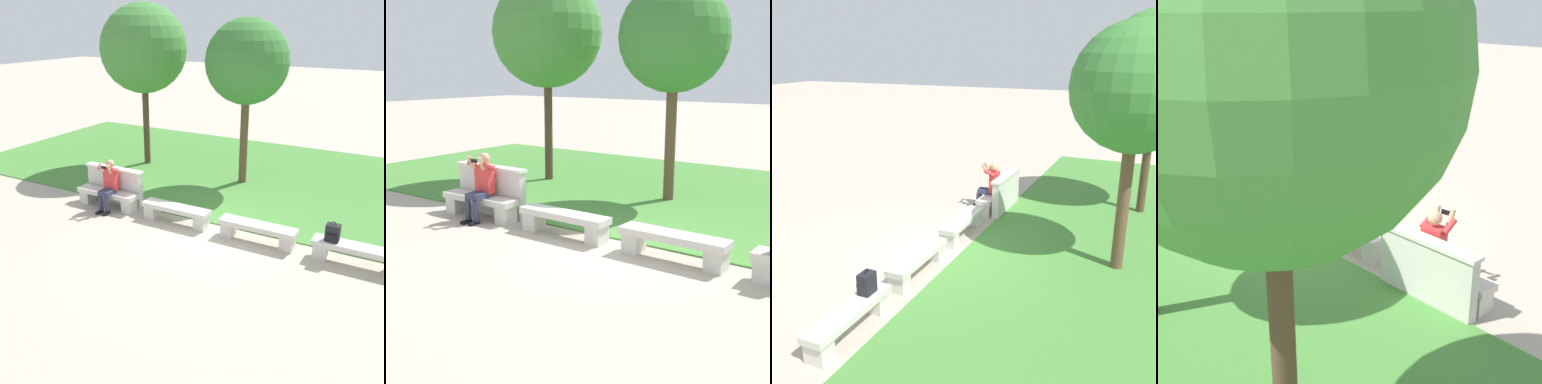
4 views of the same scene
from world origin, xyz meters
The scene contains 10 objects.
ground_plane centered at (0.00, 0.00, 0.00)m, with size 80.00×80.00×0.00m, color #B2A593.
bench_main centered at (-3.18, 0.00, 0.29)m, with size 1.76×0.40×0.45m.
bench_near centered at (-1.06, 0.00, 0.29)m, with size 1.76×0.40×0.45m.
bench_mid centered at (1.06, 0.00, 0.29)m, with size 1.76×0.40×0.45m.
bench_far centered at (3.18, 0.00, 0.29)m, with size 1.76×0.40×0.45m.
backrest_wall_with_plaque centered at (-3.18, 0.34, 0.52)m, with size 1.76×0.24×1.01m.
person_photographer centered at (-3.04, -0.08, 0.74)m, with size 0.50×0.75×1.32m.
backpack centered at (2.68, -0.02, 0.63)m, with size 0.28×0.24×0.43m.
tree_left_background centered at (-4.46, 3.74, 3.81)m, with size 2.79×2.79×5.22m.
trash_bin centered at (5.32, -1.26, 0.38)m, with size 0.44×0.44×0.75m, color #4C4C51.
Camera 4 is at (-7.57, 5.82, 4.25)m, focal length 50.00 mm.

